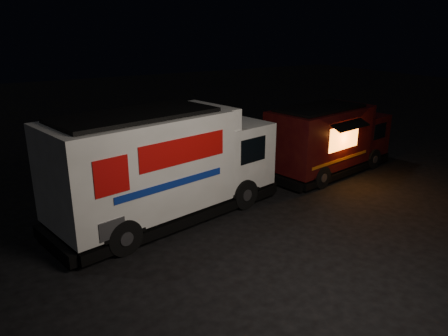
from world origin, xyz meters
TOP-DOWN VIEW (x-y plane):
  - ground at (0.00, 0.00)m, footprint 80.00×80.00m
  - white_truck at (-1.18, 2.45)m, footprint 7.81×3.99m
  - red_truck at (6.10, 3.10)m, footprint 6.16×3.15m

SIDE VIEW (x-z plane):
  - ground at x=0.00m, z-range 0.00..0.00m
  - red_truck at x=6.10m, z-range 0.00..2.73m
  - white_truck at x=-1.18m, z-range 0.00..3.38m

